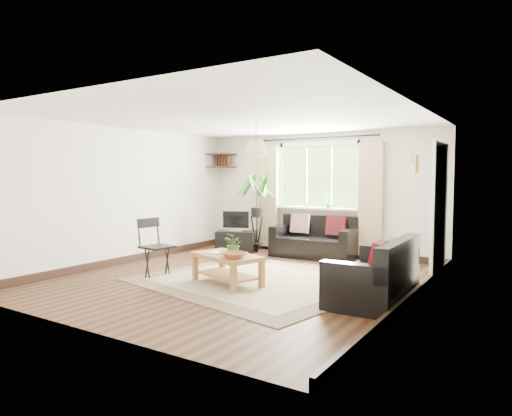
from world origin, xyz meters
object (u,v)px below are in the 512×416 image
Objects in this scene: tv_stand at (236,241)px; palm_stand at (257,213)px; coffee_table at (227,269)px; sofa_right at (373,271)px; sofa_back at (314,238)px; folding_chair at (157,248)px.

palm_stand is (0.41, 0.15, 0.59)m from tv_stand.
sofa_right is at bearing 9.10° from coffee_table.
sofa_right is at bearing -53.25° from sofa_back.
palm_stand reaches higher than folding_chair.
folding_chair is (0.35, -2.61, 0.24)m from tv_stand.
tv_stand is 0.88× the size of folding_chair.
sofa_right is at bearing -35.51° from palm_stand.
folding_chair is (-0.06, -2.75, -0.36)m from palm_stand.
coffee_table is at bearing -94.42° from sofa_back.
coffee_table is at bearing -78.98° from tv_stand.
tv_stand is at bearing -173.08° from sofa_back.
folding_chair reaches higher than coffee_table.
sofa_back reaches higher than sofa_right.
coffee_table is at bearing -66.29° from palm_stand.
sofa_right is (1.93, -2.37, -0.00)m from sofa_back.
folding_chair reaches higher than tv_stand.
tv_stand is at bearing 122.38° from coffee_table.
sofa_right is 1.48× the size of coffee_table.
folding_chair reaches higher than sofa_right.
sofa_back is 1.67m from tv_stand.
sofa_right is 1.76× the size of folding_chair.
sofa_back is 0.98× the size of palm_stand.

